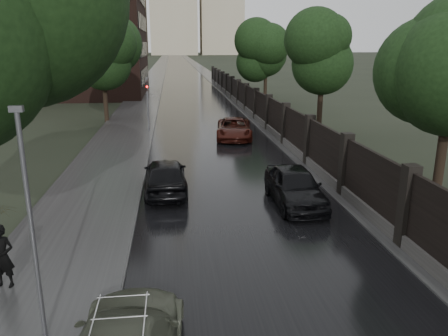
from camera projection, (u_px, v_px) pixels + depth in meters
road at (177, 60)px, 190.20m from camera, size 8.00×420.00×0.02m
sidewalk_left at (163, 60)px, 189.51m from camera, size 4.00×420.00×0.16m
verge_right at (190, 60)px, 190.82m from camera, size 3.00×420.00×0.08m
fence_right at (252, 105)px, 39.43m from camera, size 0.45×75.72×2.70m
tree_left_far at (102, 57)px, 34.93m from camera, size 4.25×4.25×7.39m
tree_right_b at (322, 64)px, 29.11m from camera, size 4.08×4.08×7.01m
tree_right_c at (266, 57)px, 46.32m from camera, size 4.08×4.08×7.01m
lamp_post at (32, 228)px, 8.68m from camera, size 0.25×0.12×5.11m
traffic_light at (148, 100)px, 31.34m from camera, size 0.16×0.32×4.00m
brick_building at (43, 13)px, 53.55m from camera, size 24.00×18.00×20.00m
hatchback_left at (165, 175)px, 18.82m from camera, size 1.92×4.53×1.53m
car_right_near at (295, 186)px, 17.39m from camera, size 1.84×4.52×1.54m
car_right_far at (234, 129)px, 29.79m from camera, size 2.93×5.28×1.40m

